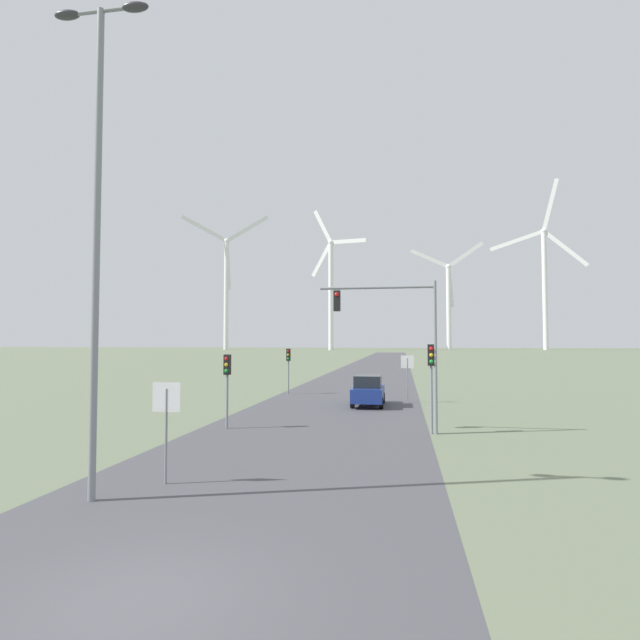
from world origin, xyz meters
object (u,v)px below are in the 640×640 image
at_px(traffic_light_mast_overhead, 395,324).
at_px(car_approaching, 368,391).
at_px(traffic_light_post_mid_left, 288,361).
at_px(wind_turbine_left, 331,285).
at_px(wind_turbine_center, 449,297).
at_px(streetlamp, 97,198).
at_px(stop_sign_near, 166,413).
at_px(traffic_light_post_near_right, 431,368).
at_px(wind_turbine_far_left, 226,282).
at_px(stop_sign_far, 407,370).
at_px(traffic_light_post_near_left, 227,374).
at_px(wind_turbine_right, 545,276).

distance_m(traffic_light_mast_overhead, car_approaching, 9.58).
distance_m(traffic_light_post_mid_left, traffic_light_mast_overhead, 16.69).
bearing_deg(wind_turbine_left, wind_turbine_center, 20.56).
xyz_separation_m(streetlamp, stop_sign_near, (1.10, 1.63, -5.50)).
xyz_separation_m(stop_sign_near, car_approaching, (4.32, 17.30, -1.01)).
bearing_deg(traffic_light_mast_overhead, traffic_light_post_near_right, 2.40).
xyz_separation_m(traffic_light_mast_overhead, wind_turbine_center, (21.86, 217.48, 19.94)).
relative_size(traffic_light_post_near_right, traffic_light_mast_overhead, 0.58).
height_order(wind_turbine_far_left, wind_turbine_left, wind_turbine_far_left).
bearing_deg(stop_sign_far, traffic_light_post_mid_left, 155.50).
bearing_deg(traffic_light_post_mid_left, wind_turbine_far_left, 111.34).
distance_m(streetlamp, wind_turbine_far_left, 229.35).
distance_m(streetlamp, wind_turbine_center, 230.20).
height_order(traffic_light_post_near_left, car_approaching, traffic_light_post_near_left).
bearing_deg(traffic_light_post_near_right, traffic_light_mast_overhead, -177.60).
xyz_separation_m(car_approaching, wind_turbine_left, (-29.20, 189.00, 28.22)).
relative_size(stop_sign_near, traffic_light_post_near_right, 0.73).
bearing_deg(stop_sign_far, traffic_light_mast_overhead, -93.31).
bearing_deg(stop_sign_far, wind_turbine_left, 99.57).
height_order(traffic_light_post_near_left, wind_turbine_far_left, wind_turbine_far_left).
xyz_separation_m(streetlamp, wind_turbine_far_left, (-75.25, 215.23, 24.77)).
height_order(stop_sign_far, wind_turbine_left, wind_turbine_left).
bearing_deg(traffic_light_post_near_right, traffic_light_post_near_left, -178.64).
distance_m(traffic_light_post_near_left, wind_turbine_far_left, 220.43).
distance_m(stop_sign_near, stop_sign_far, 20.33).
relative_size(stop_sign_far, traffic_light_post_mid_left, 0.89).
distance_m(traffic_light_post_near_left, wind_turbine_right, 235.08).
xyz_separation_m(traffic_light_post_near_right, wind_turbine_center, (20.37, 217.41, 21.78)).
distance_m(streetlamp, stop_sign_near, 5.84).
relative_size(traffic_light_post_mid_left, traffic_light_mast_overhead, 0.52).
bearing_deg(wind_turbine_far_left, traffic_light_post_mid_left, -68.66).
distance_m(traffic_light_post_mid_left, wind_turbine_center, 206.34).
bearing_deg(wind_turbine_left, traffic_light_mast_overhead, -81.11).
xyz_separation_m(wind_turbine_far_left, wind_turbine_right, (147.74, 16.18, 1.73)).
bearing_deg(wind_turbine_center, traffic_light_post_mid_left, -98.37).
bearing_deg(traffic_light_mast_overhead, wind_turbine_center, 84.26).
height_order(stop_sign_far, traffic_light_mast_overhead, traffic_light_mast_overhead).
bearing_deg(wind_turbine_center, wind_turbine_right, 4.84).
height_order(traffic_light_mast_overhead, wind_turbine_left, wind_turbine_left).
xyz_separation_m(traffic_light_post_mid_left, car_approaching, (6.26, -5.83, -1.53)).
relative_size(traffic_light_post_mid_left, wind_turbine_far_left, 0.05).
xyz_separation_m(traffic_light_post_near_left, wind_turbine_center, (29.26, 217.62, 22.12)).
height_order(streetlamp, wind_turbine_right, wind_turbine_right).
bearing_deg(car_approaching, traffic_light_mast_overhead, -78.72).
xyz_separation_m(stop_sign_far, traffic_light_post_near_left, (-8.01, -10.73, 0.33)).
bearing_deg(wind_turbine_center, traffic_light_post_near_left, -97.66).
xyz_separation_m(wind_turbine_far_left, wind_turbine_center, (104.25, 12.49, -7.67)).
height_order(traffic_light_post_mid_left, wind_turbine_right, wind_turbine_right).
bearing_deg(traffic_light_post_near_left, traffic_light_post_mid_left, 92.32).
height_order(traffic_light_post_near_right, car_approaching, traffic_light_post_near_right).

